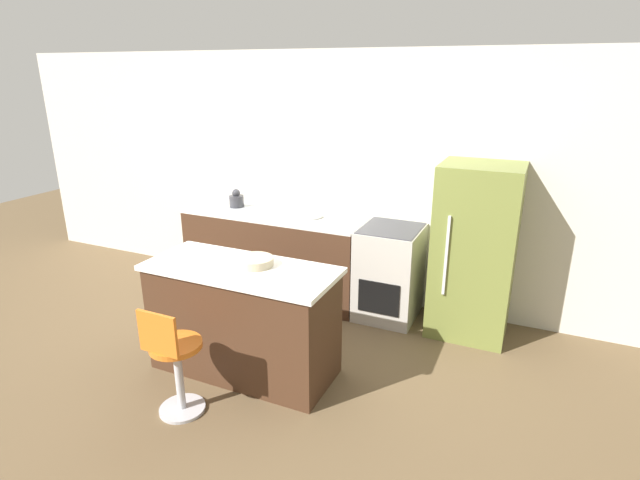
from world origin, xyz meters
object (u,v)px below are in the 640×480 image
(stool_chair, at_px, (175,363))
(refrigerator, at_px, (474,252))
(kettle, at_px, (236,200))
(mixing_bowl, at_px, (311,213))
(oven_range, at_px, (389,272))

(stool_chair, bearing_deg, refrigerator, 50.93)
(kettle, relative_size, mixing_bowl, 0.75)
(refrigerator, bearing_deg, stool_chair, -129.07)
(stool_chair, bearing_deg, mixing_bowl, 88.82)
(stool_chair, relative_size, mixing_bowl, 3.25)
(refrigerator, xyz_separation_m, mixing_bowl, (-1.69, 0.04, 0.17))
(oven_range, relative_size, mixing_bowl, 3.49)
(oven_range, height_order, refrigerator, refrigerator)
(refrigerator, distance_m, kettle, 2.61)
(stool_chair, bearing_deg, oven_range, 66.28)
(oven_range, height_order, stool_chair, oven_range)
(stool_chair, height_order, kettle, kettle)
(oven_range, distance_m, mixing_bowl, 1.03)
(oven_range, distance_m, kettle, 1.89)
(refrigerator, distance_m, mixing_bowl, 1.70)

